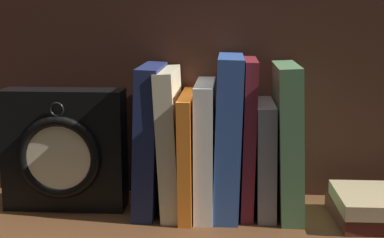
# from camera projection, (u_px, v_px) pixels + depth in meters

# --- Properties ---
(ground_plane) EXTENTS (0.85, 0.27, 0.03)m
(ground_plane) POSITION_uv_depth(u_px,v_px,m) (217.00, 225.00, 0.87)
(ground_plane) COLOR #4C2D19
(back_panel) EXTENTS (0.85, 0.01, 0.37)m
(back_panel) POSITION_uv_depth(u_px,v_px,m) (220.00, 91.00, 0.96)
(back_panel) COLOR black
(back_panel) RESTS_ON ground_plane
(book_navy_bierce) EXTENTS (0.04, 0.15, 0.24)m
(book_navy_bierce) POSITION_uv_depth(u_px,v_px,m) (150.00, 138.00, 0.89)
(book_navy_bierce) COLOR #192147
(book_navy_bierce) RESTS_ON ground_plane
(book_cream_twain) EXTENTS (0.04, 0.15, 0.23)m
(book_cream_twain) POSITION_uv_depth(u_px,v_px,m) (171.00, 141.00, 0.89)
(book_cream_twain) COLOR beige
(book_cream_twain) RESTS_ON ground_plane
(book_orange_pandolfini) EXTENTS (0.02, 0.17, 0.19)m
(book_orange_pandolfini) POSITION_uv_depth(u_px,v_px,m) (188.00, 153.00, 0.89)
(book_orange_pandolfini) COLOR orange
(book_orange_pandolfini) RESTS_ON ground_plane
(book_white_catcher) EXTENTS (0.03, 0.16, 0.21)m
(book_white_catcher) POSITION_uv_depth(u_px,v_px,m) (205.00, 147.00, 0.88)
(book_white_catcher) COLOR silver
(book_white_catcher) RESTS_ON ground_plane
(book_blue_modern) EXTENTS (0.05, 0.15, 0.25)m
(book_blue_modern) POSITION_uv_depth(u_px,v_px,m) (228.00, 135.00, 0.88)
(book_blue_modern) COLOR #2D4C8E
(book_blue_modern) RESTS_ON ground_plane
(book_maroon_dawkins) EXTENTS (0.02, 0.13, 0.25)m
(book_maroon_dawkins) POSITION_uv_depth(u_px,v_px,m) (248.00, 137.00, 0.88)
(book_maroon_dawkins) COLOR maroon
(book_maroon_dawkins) RESTS_ON ground_plane
(book_gray_chess) EXTENTS (0.03, 0.13, 0.18)m
(book_gray_chess) POSITION_uv_depth(u_px,v_px,m) (265.00, 157.00, 0.88)
(book_gray_chess) COLOR gray
(book_gray_chess) RESTS_ON ground_plane
(book_green_romantic) EXTENTS (0.05, 0.15, 0.24)m
(book_green_romantic) POSITION_uv_depth(u_px,v_px,m) (287.00, 140.00, 0.87)
(book_green_romantic) COLOR #476B44
(book_green_romantic) RESTS_ON ground_plane
(framed_clock) EXTENTS (0.20, 0.07, 0.20)m
(framed_clock) POSITION_uv_depth(u_px,v_px,m) (64.00, 150.00, 0.89)
(framed_clock) COLOR black
(framed_clock) RESTS_ON ground_plane
(book_stack_side) EXTENTS (0.16, 0.14, 0.05)m
(book_stack_side) POSITION_uv_depth(u_px,v_px,m) (384.00, 207.00, 0.85)
(book_stack_side) COLOR #471E19
(book_stack_side) RESTS_ON ground_plane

